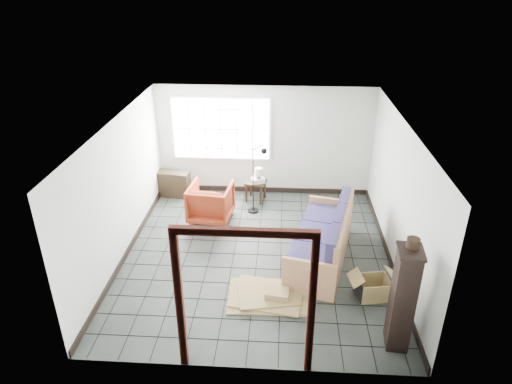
# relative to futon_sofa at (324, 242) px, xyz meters

# --- Properties ---
(ground) EXTENTS (5.50, 5.50, 0.00)m
(ground) POSITION_rel_futon_sofa_xyz_m (-1.25, 0.08, -0.38)
(ground) COLOR black
(ground) RESTS_ON ground
(room_shell) EXTENTS (5.02, 5.52, 2.61)m
(room_shell) POSITION_rel_futon_sofa_xyz_m (-1.25, 0.11, 1.30)
(room_shell) COLOR silver
(room_shell) RESTS_ON ground
(window_panel) EXTENTS (2.32, 0.08, 1.52)m
(window_panel) POSITION_rel_futon_sofa_xyz_m (-2.25, 2.78, 1.22)
(window_panel) COLOR silver
(window_panel) RESTS_ON ground
(doorway_trim) EXTENTS (1.80, 0.08, 2.20)m
(doorway_trim) POSITION_rel_futon_sofa_xyz_m (-1.25, -2.62, 1.00)
(doorway_trim) COLOR #3B130D
(doorway_trim) RESTS_ON ground
(futon_sofa) EXTENTS (1.42, 2.52, 1.05)m
(futon_sofa) POSITION_rel_futon_sofa_xyz_m (0.00, 0.00, 0.00)
(futon_sofa) COLOR #A96E4C
(futon_sofa) RESTS_ON ground
(armchair) EXTENTS (0.96, 0.92, 0.90)m
(armchair) POSITION_rel_futon_sofa_xyz_m (-2.33, 1.40, 0.07)
(armchair) COLOR maroon
(armchair) RESTS_ON ground
(side_table) EXTENTS (0.52, 0.52, 0.48)m
(side_table) POSITION_rel_futon_sofa_xyz_m (-1.42, 2.37, 0.01)
(side_table) COLOR black
(side_table) RESTS_ON ground
(table_lamp) EXTENTS (0.29, 0.29, 0.35)m
(table_lamp) POSITION_rel_futon_sofa_xyz_m (-1.35, 2.34, 0.34)
(table_lamp) COLOR black
(table_lamp) RESTS_ON side_table
(projector) EXTENTS (0.34, 0.30, 0.10)m
(projector) POSITION_rel_futon_sofa_xyz_m (-1.37, 2.33, 0.15)
(projector) COLOR silver
(projector) RESTS_ON side_table
(floor_lamp) EXTENTS (0.44, 0.28, 1.62)m
(floor_lamp) POSITION_rel_futon_sofa_xyz_m (-1.33, 1.77, 0.48)
(floor_lamp) COLOR black
(floor_lamp) RESTS_ON ground
(console_shelf) EXTENTS (0.82, 0.42, 0.61)m
(console_shelf) POSITION_rel_futon_sofa_xyz_m (-3.40, 2.48, -0.07)
(console_shelf) COLOR black
(console_shelf) RESTS_ON ground
(tall_shelf) EXTENTS (0.38, 0.47, 1.62)m
(tall_shelf) POSITION_rel_futon_sofa_xyz_m (0.90, -2.06, 0.44)
(tall_shelf) COLOR black
(tall_shelf) RESTS_ON ground
(pot) EXTENTS (0.21, 0.21, 0.13)m
(pot) POSITION_rel_futon_sofa_xyz_m (0.93, -1.99, 1.30)
(pot) COLOR black
(pot) RESTS_ON tall_shelf
(open_box) EXTENTS (0.88, 0.54, 0.47)m
(open_box) POSITION_rel_futon_sofa_xyz_m (0.74, -1.01, -0.21)
(open_box) COLOR olive
(open_box) RESTS_ON ground
(cardboard_pile) EXTENTS (1.34, 1.03, 0.19)m
(cardboard_pile) POSITION_rel_futon_sofa_xyz_m (-0.98, -1.15, -0.33)
(cardboard_pile) COLOR olive
(cardboard_pile) RESTS_ON ground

